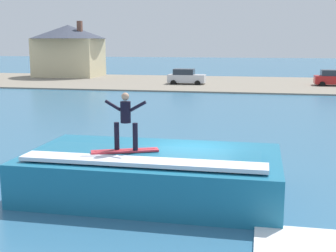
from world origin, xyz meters
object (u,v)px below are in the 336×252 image
object	(u,v)px
surfboard	(125,151)
surfer	(126,118)
wave_crest	(152,173)
car_far_shore	(334,78)
car_near_shore	(186,77)
house_with_chimney	(69,47)

from	to	relation	value
surfboard	surfer	bearing A→B (deg)	38.60
wave_crest	car_far_shore	bearing A→B (deg)	73.92
car_near_shore	house_with_chimney	distance (m)	19.94
surfer	house_with_chimney	world-z (taller)	house_with_chimney
surfboard	surfer	distance (m)	1.04
surfer	car_near_shore	world-z (taller)	surfer
surfboard	house_with_chimney	bearing A→B (deg)	115.51
surfboard	car_far_shore	world-z (taller)	car_far_shore
wave_crest	car_near_shore	distance (m)	38.04
wave_crest	house_with_chimney	world-z (taller)	house_with_chimney
surfboard	house_with_chimney	world-z (taller)	house_with_chimney
car_near_shore	house_with_chimney	xyz separation A→B (m)	(-17.86, 8.28, 3.21)
wave_crest	car_far_shore	world-z (taller)	car_far_shore
surfer	car_far_shore	xyz separation A→B (m)	(11.96, 39.63, -1.67)
surfer	wave_crest	bearing A→B (deg)	39.63
wave_crest	house_with_chimney	size ratio (longest dim) A/B	0.77
wave_crest	surfboard	world-z (taller)	surfboard
surfer	car_far_shore	distance (m)	41.43
surfboard	car_far_shore	size ratio (longest dim) A/B	0.47
surfer	house_with_chimney	size ratio (longest dim) A/B	0.17
surfboard	car_near_shore	bearing A→B (deg)	96.50
surfer	surfboard	bearing A→B (deg)	-141.40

